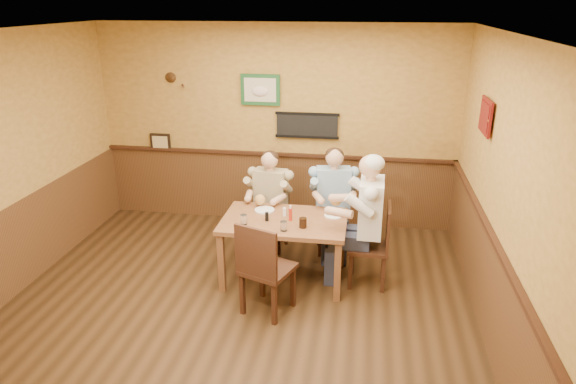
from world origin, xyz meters
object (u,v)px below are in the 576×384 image
chair_near_side (268,266)px  water_glass_left (244,220)px  chair_back_left (271,219)px  diner_white_elder (370,228)px  cola_tumbler (303,223)px  diner_blue_polo (333,206)px  salt_shaker (284,212)px  pepper_shaker (267,217)px  diner_tan_shirt (271,206)px  water_glass_mid (284,226)px  hot_sauce_bottle (290,214)px  chair_right_end (369,245)px  chair_back_right (332,220)px  dining_table (284,227)px

chair_near_side → water_glass_left: bearing=-32.5°
chair_back_left → diner_white_elder: diner_white_elder is taller
water_glass_left → cola_tumbler: water_glass_left is taller
diner_blue_polo → salt_shaker: 0.87m
diner_blue_polo → pepper_shaker: 1.11m
diner_tan_shirt → cola_tumbler: diner_tan_shirt is taller
diner_white_elder → water_glass_mid: 0.98m
diner_tan_shirt → water_glass_left: (-0.12, -0.94, 0.21)m
chair_back_left → hot_sauce_bottle: 0.94m
water_glass_mid → pepper_shaker: (-0.23, 0.23, -0.00)m
chair_back_left → water_glass_left: bearing=-89.6°
salt_shaker → pepper_shaker: bearing=-134.6°
chair_back_left → chair_right_end: chair_right_end is taller
water_glass_mid → chair_right_end: bearing=20.8°
chair_back_left → cola_tumbler: (0.53, -0.92, 0.39)m
diner_blue_polo → salt_shaker: diner_blue_polo is taller
chair_back_right → hot_sauce_bottle: 0.99m
diner_tan_shirt → diner_white_elder: bearing=-21.3°
water_glass_left → diner_tan_shirt: bearing=82.7°
dining_table → diner_white_elder: bearing=2.6°
chair_back_left → diner_blue_polo: (0.79, 0.05, 0.21)m
water_glass_mid → chair_back_left: bearing=108.1°
dining_table → chair_back_right: 0.95m
chair_right_end → water_glass_left: size_ratio=8.55×
cola_tumbler → pepper_shaker: 0.44m
chair_back_right → water_glass_left: chair_back_right is taller
water_glass_left → water_glass_mid: (0.46, -0.10, -0.00)m
chair_back_right → pepper_shaker: (-0.68, -0.86, 0.37)m
chair_back_right → water_glass_left: size_ratio=7.71×
chair_near_side → dining_table: bearing=-74.6°
chair_back_left → diner_white_elder: (1.25, -0.69, 0.27)m
chair_right_end → diner_tan_shirt: size_ratio=0.81×
dining_table → cola_tumbler: cola_tumbler is taller
diner_blue_polo → salt_shaker: (-0.51, -0.69, 0.18)m
chair_right_end → hot_sauce_bottle: (-0.88, -0.07, 0.35)m
cola_tumbler → water_glass_mid: bearing=-148.2°
cola_tumbler → hot_sauce_bottle: hot_sauce_bottle is taller
chair_near_side → hot_sauce_bottle: 0.74m
diner_blue_polo → pepper_shaker: diner_blue_polo is taller
salt_shaker → pepper_shaker: 0.24m
dining_table → chair_back_left: (-0.30, 0.74, -0.24)m
diner_white_elder → pepper_shaker: (-1.14, -0.11, 0.11)m
diner_tan_shirt → salt_shaker: 0.72m
chair_right_end → salt_shaker: size_ratio=10.12×
chair_back_right → salt_shaker: size_ratio=9.13×
diner_blue_polo → water_glass_left: 1.36m
dining_table → water_glass_left: (-0.42, -0.21, 0.15)m
cola_tumbler → chair_back_right: bearing=75.2°
water_glass_left → cola_tumbler: 0.65m
chair_right_end → diner_blue_polo: bearing=-146.3°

